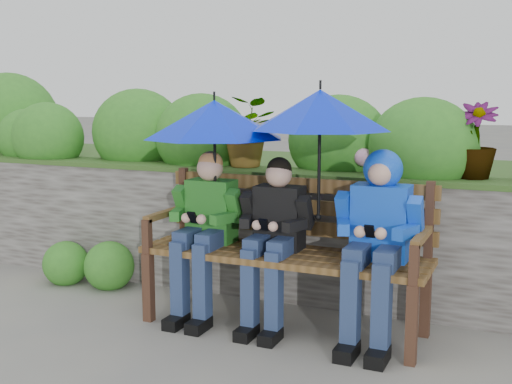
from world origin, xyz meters
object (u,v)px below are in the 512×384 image
at_px(boy_left, 205,224).
at_px(umbrella_left, 214,119).
at_px(boy_right, 377,229).
at_px(park_bench, 288,242).
at_px(boy_middle, 274,232).
at_px(umbrella_right, 320,110).

xyz_separation_m(boy_left, umbrella_left, (0.06, 0.05, 0.76)).
bearing_deg(boy_left, boy_right, 0.36).
height_order(boy_left, boy_right, boy_right).
bearing_deg(boy_right, park_bench, 171.94).
xyz_separation_m(boy_middle, umbrella_left, (-0.48, 0.05, 0.77)).
height_order(boy_right, umbrella_left, umbrella_left).
distance_m(boy_middle, boy_right, 0.72).
relative_size(park_bench, boy_middle, 1.68).
bearing_deg(boy_middle, umbrella_left, 174.49).
relative_size(boy_middle, umbrella_right, 1.26).
distance_m(park_bench, umbrella_right, 0.96).
relative_size(boy_left, boy_right, 0.95).
distance_m(umbrella_left, umbrella_right, 0.79).
relative_size(boy_left, umbrella_left, 1.19).
height_order(park_bench, boy_right, boy_right).
bearing_deg(park_bench, boy_left, -170.53).
bearing_deg(umbrella_right, umbrella_left, -179.41).
relative_size(boy_left, boy_middle, 1.02).
distance_m(boy_left, umbrella_left, 0.76).
xyz_separation_m(boy_left, boy_right, (1.26, 0.01, 0.07)).
bearing_deg(umbrella_right, boy_middle, -169.88).
bearing_deg(boy_right, boy_middle, -179.54).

